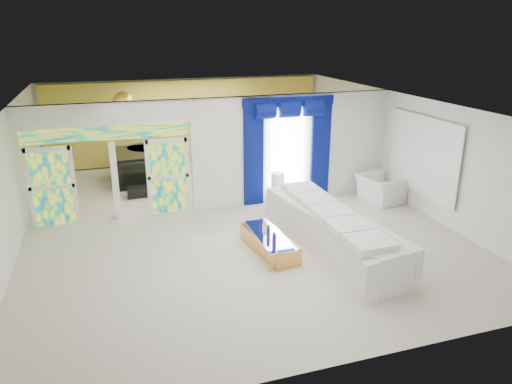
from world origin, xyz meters
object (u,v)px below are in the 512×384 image
object	(u,v)px
armchair	(380,189)
coffee_table	(269,244)
white_sofa	(331,232)
console_table	(287,198)
grand_piano	(137,166)

from	to	relation	value
armchair	coffee_table	bearing A→B (deg)	107.01
white_sofa	armchair	distance (m)	3.61
white_sofa	armchair	xyz separation A→B (m)	(2.72, 2.37, -0.04)
console_table	grand_piano	world-z (taller)	grand_piano
console_table	white_sofa	bearing A→B (deg)	-92.36
white_sofa	console_table	size ratio (longest dim) A/B	3.94
console_table	armchair	bearing A→B (deg)	-12.20
armchair	console_table	bearing A→B (deg)	67.86
armchair	grand_piano	distance (m)	7.62
white_sofa	console_table	distance (m)	2.95
armchair	white_sofa	bearing A→B (deg)	121.10
grand_piano	console_table	bearing A→B (deg)	-47.05
console_table	armchair	distance (m)	2.67
armchair	grand_piano	xyz separation A→B (m)	(-6.39, 4.15, 0.10)
coffee_table	console_table	world-z (taller)	coffee_table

